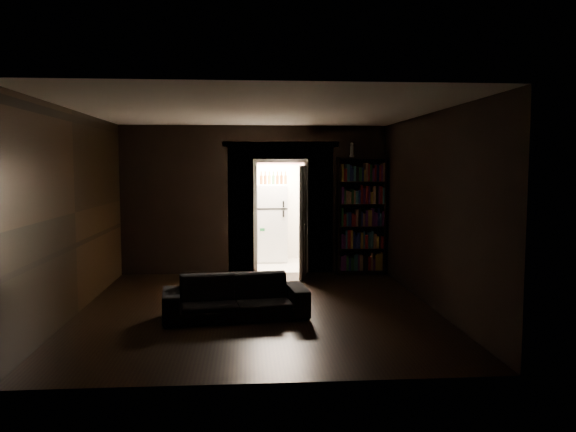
% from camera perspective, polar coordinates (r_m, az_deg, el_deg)
% --- Properties ---
extents(ground, '(5.50, 5.50, 0.00)m').
position_cam_1_polar(ground, '(8.12, -3.09, -9.44)').
color(ground, black).
rests_on(ground, ground).
extents(room_walls, '(5.02, 5.61, 2.84)m').
position_cam_1_polar(room_walls, '(8.94, -3.34, 2.81)').
color(room_walls, black).
rests_on(room_walls, ground).
extents(kitchen_alcove, '(2.20, 1.80, 2.60)m').
position_cam_1_polar(kitchen_alcove, '(11.78, -1.07, 1.06)').
color(kitchen_alcove, beige).
rests_on(kitchen_alcove, ground).
extents(sofa, '(2.01, 1.05, 0.74)m').
position_cam_1_polar(sofa, '(7.65, -5.36, -7.52)').
color(sofa, black).
rests_on(sofa, ground).
extents(bookshelf, '(0.95, 0.52, 2.20)m').
position_cam_1_polar(bookshelf, '(10.67, 7.40, 0.01)').
color(bookshelf, black).
rests_on(bookshelf, ground).
extents(refrigerator, '(0.85, 0.80, 1.65)m').
position_cam_1_polar(refrigerator, '(12.04, -1.91, -0.70)').
color(refrigerator, white).
rests_on(refrigerator, ground).
extents(door, '(0.23, 0.84, 2.05)m').
position_cam_1_polar(door, '(10.28, 1.53, -0.57)').
color(door, white).
rests_on(door, ground).
extents(figurine, '(0.10, 0.10, 0.28)m').
position_cam_1_polar(figurine, '(10.61, 6.50, 6.68)').
color(figurine, white).
rests_on(figurine, bookshelf).
extents(bottles, '(0.68, 0.29, 0.28)m').
position_cam_1_polar(bottles, '(11.93, -1.50, 3.89)').
color(bottles, black).
rests_on(bottles, refrigerator).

